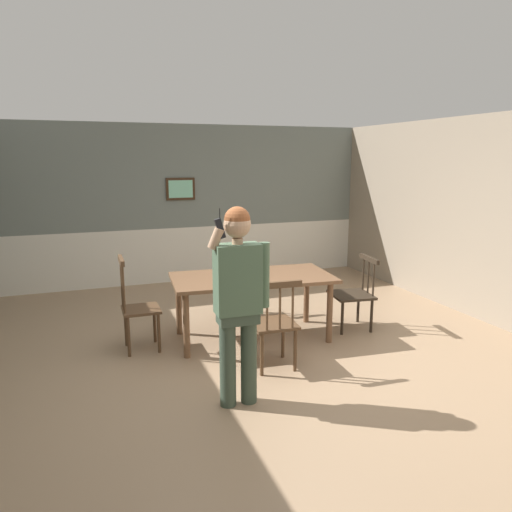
# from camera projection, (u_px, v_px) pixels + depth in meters

# --- Properties ---
(ground_plane) EXTENTS (8.25, 8.25, 0.00)m
(ground_plane) POSITION_uv_depth(u_px,v_px,m) (267.00, 364.00, 4.97)
(ground_plane) COLOR #9E7F60
(room_back_partition) EXTENTS (6.42, 0.17, 2.65)m
(room_back_partition) POSITION_uv_depth(u_px,v_px,m) (187.00, 207.00, 8.16)
(room_back_partition) COLOR slate
(room_back_partition) RESTS_ON ground_plane
(dining_table) EXTENTS (1.92, 1.08, 0.76)m
(dining_table) POSITION_uv_depth(u_px,v_px,m) (252.00, 283.00, 5.56)
(dining_table) COLOR brown
(dining_table) RESTS_ON ground_plane
(chair_near_window) EXTENTS (0.44, 0.44, 0.98)m
(chair_near_window) POSITION_uv_depth(u_px,v_px,m) (236.00, 282.00, 6.40)
(chair_near_window) COLOR #513823
(chair_near_window) RESTS_ON ground_plane
(chair_by_doorway) EXTENTS (0.46, 0.46, 0.95)m
(chair_by_doorway) POSITION_uv_depth(u_px,v_px,m) (274.00, 324.00, 4.79)
(chair_by_doorway) COLOR #513823
(chair_by_doorway) RESTS_ON ground_plane
(chair_at_table_head) EXTENTS (0.54, 0.54, 0.91)m
(chair_at_table_head) POSITION_uv_depth(u_px,v_px,m) (354.00, 293.00, 5.94)
(chair_at_table_head) COLOR #2D2319
(chair_at_table_head) RESTS_ON ground_plane
(chair_opposite_corner) EXTENTS (0.40, 0.40, 1.06)m
(chair_opposite_corner) POSITION_uv_depth(u_px,v_px,m) (137.00, 307.00, 5.25)
(chair_opposite_corner) COLOR #513823
(chair_opposite_corner) RESTS_ON ground_plane
(person_figure) EXTENTS (0.54, 0.22, 1.72)m
(person_figure) POSITION_uv_depth(u_px,v_px,m) (239.00, 294.00, 3.98)
(person_figure) COLOR #3A493A
(person_figure) RESTS_ON ground_plane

